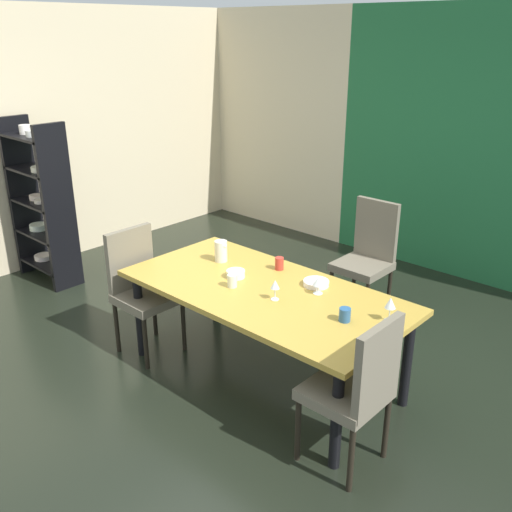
# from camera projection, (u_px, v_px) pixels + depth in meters

# --- Properties ---
(ground_plane) EXTENTS (5.93, 6.07, 0.02)m
(ground_plane) POSITION_uv_depth(u_px,v_px,m) (209.00, 362.00, 4.54)
(ground_plane) COLOR black
(back_panel_interior) EXTENTS (2.17, 0.10, 2.71)m
(back_panel_interior) POSITION_uv_depth(u_px,v_px,m) (276.00, 122.00, 7.25)
(back_panel_interior) COLOR beige
(back_panel_interior) RESTS_ON ground_plane
(left_interior_panel) EXTENTS (0.10, 6.07, 2.71)m
(left_interior_panel) POSITION_uv_depth(u_px,v_px,m) (11.00, 144.00, 5.86)
(left_interior_panel) COLOR beige
(left_interior_panel) RESTS_ON ground_plane
(dining_table) EXTENTS (2.09, 1.03, 0.74)m
(dining_table) POSITION_uv_depth(u_px,v_px,m) (264.00, 298.00, 4.08)
(dining_table) COLOR #B59038
(dining_table) RESTS_ON ground_plane
(chair_right_near) EXTENTS (0.44, 0.44, 1.00)m
(chair_right_near) POSITION_uv_depth(u_px,v_px,m) (357.00, 386.00, 3.26)
(chair_right_near) COLOR #686150
(chair_right_near) RESTS_ON ground_plane
(chair_head_far) EXTENTS (0.44, 0.45, 1.05)m
(chair_head_far) POSITION_uv_depth(u_px,v_px,m) (368.00, 253.00, 5.13)
(chair_head_far) COLOR #686150
(chair_head_far) RESTS_ON ground_plane
(chair_left_near) EXTENTS (0.45, 0.44, 1.01)m
(chair_left_near) POSITION_uv_depth(u_px,v_px,m) (141.00, 285.00, 4.53)
(chair_left_near) COLOR #686150
(chair_left_near) RESTS_ON ground_plane
(display_shelf) EXTENTS (0.76, 0.32, 1.65)m
(display_shelf) POSITION_uv_depth(u_px,v_px,m) (41.00, 201.00, 5.75)
(display_shelf) COLOR black
(display_shelf) RESTS_ON ground_plane
(wine_glass_right) EXTENTS (0.08, 0.08, 0.13)m
(wine_glass_right) POSITION_uv_depth(u_px,v_px,m) (318.00, 282.00, 3.95)
(wine_glass_right) COLOR silver
(wine_glass_right) RESTS_ON dining_table
(wine_glass_north) EXTENTS (0.07, 0.07, 0.16)m
(wine_glass_north) POSITION_uv_depth(u_px,v_px,m) (390.00, 304.00, 3.57)
(wine_glass_north) COLOR silver
(wine_glass_north) RESTS_ON dining_table
(wine_glass_west) EXTENTS (0.06, 0.06, 0.15)m
(wine_glass_west) POSITION_uv_depth(u_px,v_px,m) (275.00, 285.00, 3.85)
(wine_glass_west) COLOR silver
(wine_glass_west) RESTS_ON dining_table
(serving_bowl_center) EXTENTS (0.19, 0.19, 0.04)m
(serving_bowl_center) POSITION_uv_depth(u_px,v_px,m) (316.00, 283.00, 4.10)
(serving_bowl_center) COLOR white
(serving_bowl_center) RESTS_ON dining_table
(serving_bowl_corner) EXTENTS (0.14, 0.14, 0.05)m
(serving_bowl_corner) POSITION_uv_depth(u_px,v_px,m) (236.00, 274.00, 4.23)
(serving_bowl_corner) COLOR white
(serving_bowl_corner) RESTS_ON dining_table
(cup_near_shelf) EXTENTS (0.07, 0.07, 0.09)m
(cup_near_shelf) POSITION_uv_depth(u_px,v_px,m) (232.00, 281.00, 4.06)
(cup_near_shelf) COLOR beige
(cup_near_shelf) RESTS_ON dining_table
(cup_front) EXTENTS (0.07, 0.07, 0.10)m
(cup_front) POSITION_uv_depth(u_px,v_px,m) (279.00, 264.00, 4.36)
(cup_front) COLOR #BC3429
(cup_front) RESTS_ON dining_table
(cup_east) EXTENTS (0.07, 0.07, 0.09)m
(cup_east) POSITION_uv_depth(u_px,v_px,m) (345.00, 315.00, 3.59)
(cup_east) COLOR #295688
(cup_east) RESTS_ON dining_table
(pitcher_left) EXTENTS (0.11, 0.10, 0.17)m
(pitcher_left) POSITION_uv_depth(u_px,v_px,m) (221.00, 251.00, 4.50)
(pitcher_left) COLOR silver
(pitcher_left) RESTS_ON dining_table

